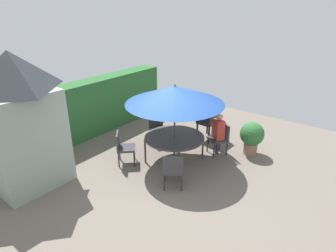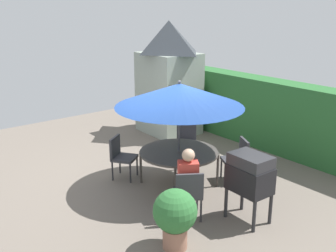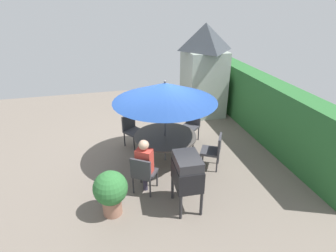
{
  "view_description": "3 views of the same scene",
  "coord_description": "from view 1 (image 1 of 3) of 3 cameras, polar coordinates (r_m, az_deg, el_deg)",
  "views": [
    {
      "loc": [
        -5.01,
        -3.86,
        4.03
      ],
      "look_at": [
        0.23,
        0.17,
        1.2
      ],
      "focal_mm": 31.22,
      "sensor_mm": 36.0,
      "label": 1
    },
    {
      "loc": [
        6.36,
        -4.6,
        3.58
      ],
      "look_at": [
        0.42,
        0.16,
        1.23
      ],
      "focal_mm": 42.72,
      "sensor_mm": 36.0,
      "label": 2
    },
    {
      "loc": [
        6.72,
        -1.16,
        3.99
      ],
      "look_at": [
        0.53,
        0.37,
        0.93
      ],
      "focal_mm": 29.73,
      "sensor_mm": 36.0,
      "label": 3
    }
  ],
  "objects": [
    {
      "name": "patio_umbrella",
      "position": [
        7.32,
        1.34,
        6.12
      ],
      "size": [
        2.52,
        2.52,
        2.17
      ],
      "color": "#4C4C51",
      "rests_on": "ground"
    },
    {
      "name": "chair_toward_house",
      "position": [
        6.71,
        1.0,
        -8.33
      ],
      "size": [
        0.64,
        0.64,
        0.9
      ],
      "color": "#38383D",
      "rests_on": "ground"
    },
    {
      "name": "bbq_grill",
      "position": [
        9.11,
        8.01,
        2.48
      ],
      "size": [
        0.72,
        0.52,
        1.2
      ],
      "color": "black",
      "rests_on": "ground"
    },
    {
      "name": "chair_toward_hedge",
      "position": [
        7.8,
        -8.81,
        -3.85
      ],
      "size": [
        0.65,
        0.65,
        0.9
      ],
      "color": "#38383D",
      "rests_on": "ground"
    },
    {
      "name": "patio_table",
      "position": [
        7.75,
        1.26,
        -2.39
      ],
      "size": [
        1.59,
        1.59,
        0.73
      ],
      "color": "#47423D",
      "rests_on": "ground"
    },
    {
      "name": "chair_far_side",
      "position": [
        8.87,
        -2.11,
        -0.15
      ],
      "size": [
        0.63,
        0.63,
        0.9
      ],
      "color": "#38383D",
      "rests_on": "ground"
    },
    {
      "name": "potted_plant_by_shed",
      "position": [
        8.51,
        16.04,
        -1.85
      ],
      "size": [
        0.67,
        0.67,
        0.96
      ],
      "color": "#936651",
      "rests_on": "ground"
    },
    {
      "name": "person_in_red",
      "position": [
        8.22,
        9.79,
        -0.46
      ],
      "size": [
        0.39,
        0.42,
        1.26
      ],
      "color": "#CC3D33",
      "rests_on": "ground"
    },
    {
      "name": "hedge_backdrop",
      "position": [
        9.45,
        -17.15,
        2.62
      ],
      "size": [
        6.9,
        0.66,
        1.76
      ],
      "color": "#28602D",
      "rests_on": "ground"
    },
    {
      "name": "chair_near_shed",
      "position": [
        8.36,
        10.19,
        -2.03
      ],
      "size": [
        0.64,
        0.64,
        0.9
      ],
      "color": "#38383D",
      "rests_on": "ground"
    },
    {
      "name": "ground_plane",
      "position": [
        7.5,
        -0.06,
        -9.32
      ],
      "size": [
        11.0,
        11.0,
        0.0
      ],
      "primitive_type": "plane",
      "color": "#6B6056"
    },
    {
      "name": "garden_shed",
      "position": [
        7.2,
        -26.78,
        0.88
      ],
      "size": [
        1.67,
        1.41,
        3.14
      ],
      "color": "gray",
      "rests_on": "ground"
    }
  ]
}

